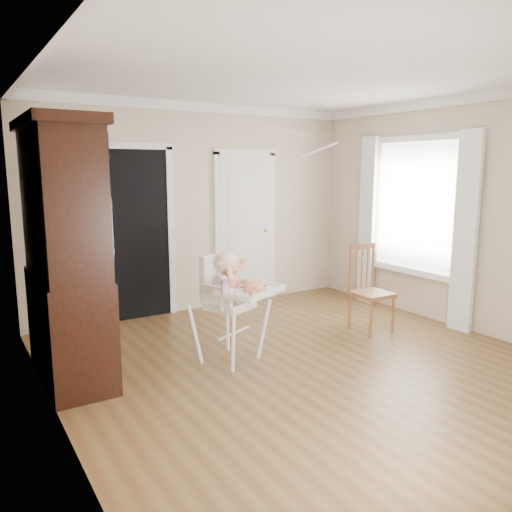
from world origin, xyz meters
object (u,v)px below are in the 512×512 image
cake (252,285)px  sippy_cup (225,287)px  china_cabinet (66,253)px  dining_chair (370,291)px  high_chair (230,295)px

cake → sippy_cup: (-0.29, 0.00, 0.02)m
china_cabinet → dining_chair: bearing=-7.8°
high_chair → cake: (0.10, -0.24, 0.13)m
high_chair → cake: size_ratio=4.84×
high_chair → sippy_cup: high_chair is taller
dining_chair → china_cabinet: bearing=173.5°
high_chair → china_cabinet: bearing=140.0°
sippy_cup → dining_chair: dining_chair is taller
cake → dining_chair: size_ratio=0.22×
china_cabinet → dining_chair: (3.24, -0.44, -0.68)m
sippy_cup → high_chair: bearing=51.8°
cake → china_cabinet: size_ratio=0.10×
china_cabinet → sippy_cup: bearing=-28.7°
cake → high_chair: bearing=112.4°
sippy_cup → dining_chair: 2.07m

